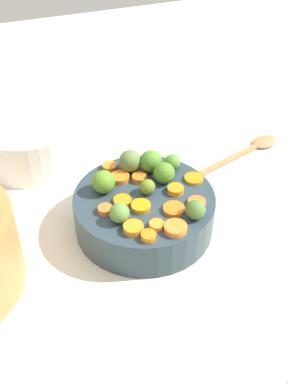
# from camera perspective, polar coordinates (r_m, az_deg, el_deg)

# --- Properties ---
(tabletop) EXTENTS (2.40, 2.40, 0.02)m
(tabletop) POSITION_cam_1_polar(r_m,az_deg,el_deg) (0.89, 0.57, -4.55)
(tabletop) COLOR beige
(tabletop) RESTS_ON ground
(serving_bowl_carrots) EXTENTS (0.26, 0.26, 0.07)m
(serving_bowl_carrots) POSITION_cam_1_polar(r_m,az_deg,el_deg) (0.85, 0.00, -2.42)
(serving_bowl_carrots) COLOR #2B3C46
(serving_bowl_carrots) RESTS_ON tabletop
(carrot_slice_0) EXTENTS (0.04, 0.04, 0.01)m
(carrot_slice_0) POSITION_cam_1_polar(r_m,az_deg,el_deg) (0.81, 6.55, -1.32)
(carrot_slice_0) COLOR orange
(carrot_slice_0) RESTS_ON serving_bowl_carrots
(carrot_slice_1) EXTENTS (0.04, 0.04, 0.01)m
(carrot_slice_1) POSITION_cam_1_polar(r_m,az_deg,el_deg) (0.80, -0.39, -1.79)
(carrot_slice_1) COLOR orange
(carrot_slice_1) RESTS_ON serving_bowl_carrots
(carrot_slice_2) EXTENTS (0.03, 0.03, 0.01)m
(carrot_slice_2) POSITION_cam_1_polar(r_m,az_deg,el_deg) (0.77, 1.58, -4.09)
(carrot_slice_2) COLOR orange
(carrot_slice_2) RESTS_ON serving_bowl_carrots
(carrot_slice_3) EXTENTS (0.04, 0.04, 0.01)m
(carrot_slice_3) POSITION_cam_1_polar(r_m,az_deg,el_deg) (0.89, -4.27, 3.15)
(carrot_slice_3) COLOR orange
(carrot_slice_3) RESTS_ON serving_bowl_carrots
(carrot_slice_4) EXTENTS (0.05, 0.05, 0.01)m
(carrot_slice_4) POSITION_cam_1_polar(r_m,az_deg,el_deg) (0.86, -2.98, 1.81)
(carrot_slice_4) COLOR orange
(carrot_slice_4) RESTS_ON serving_bowl_carrots
(carrot_slice_5) EXTENTS (0.03, 0.03, 0.01)m
(carrot_slice_5) POSITION_cam_1_polar(r_m,az_deg,el_deg) (0.75, 0.56, -5.48)
(carrot_slice_5) COLOR orange
(carrot_slice_5) RESTS_ON serving_bowl_carrots
(carrot_slice_6) EXTENTS (0.05, 0.05, 0.01)m
(carrot_slice_6) POSITION_cam_1_polar(r_m,az_deg,el_deg) (0.76, 3.92, -4.50)
(carrot_slice_6) COLOR orange
(carrot_slice_6) RESTS_ON serving_bowl_carrots
(carrot_slice_7) EXTENTS (0.04, 0.04, 0.01)m
(carrot_slice_7) POSITION_cam_1_polar(r_m,az_deg,el_deg) (0.76, -1.32, -4.49)
(carrot_slice_7) COLOR orange
(carrot_slice_7) RESTS_ON serving_bowl_carrots
(carrot_slice_8) EXTENTS (0.05, 0.05, 0.01)m
(carrot_slice_8) POSITION_cam_1_polar(r_m,az_deg,el_deg) (0.80, 3.71, -2.12)
(carrot_slice_8) COLOR orange
(carrot_slice_8) RESTS_ON serving_bowl_carrots
(carrot_slice_9) EXTENTS (0.05, 0.05, 0.01)m
(carrot_slice_9) POSITION_cam_1_polar(r_m,az_deg,el_deg) (0.87, 6.17, 1.65)
(carrot_slice_9) COLOR orange
(carrot_slice_9) RESTS_ON serving_bowl_carrots
(carrot_slice_10) EXTENTS (0.04, 0.04, 0.01)m
(carrot_slice_10) POSITION_cam_1_polar(r_m,az_deg,el_deg) (0.80, -4.81, -2.18)
(carrot_slice_10) COLOR orange
(carrot_slice_10) RESTS_ON serving_bowl_carrots
(carrot_slice_11) EXTENTS (0.04, 0.04, 0.01)m
(carrot_slice_11) POSITION_cam_1_polar(r_m,az_deg,el_deg) (0.83, 3.93, 0.28)
(carrot_slice_11) COLOR orange
(carrot_slice_11) RESTS_ON serving_bowl_carrots
(carrot_slice_12) EXTENTS (0.04, 0.04, 0.01)m
(carrot_slice_12) POSITION_cam_1_polar(r_m,az_deg,el_deg) (0.82, -2.79, -0.88)
(carrot_slice_12) COLOR orange
(carrot_slice_12) RESTS_ON serving_bowl_carrots
(carrot_slice_13) EXTENTS (0.04, 0.04, 0.01)m
(carrot_slice_13) POSITION_cam_1_polar(r_m,az_deg,el_deg) (0.86, -0.73, 1.73)
(carrot_slice_13) COLOR orange
(carrot_slice_13) RESTS_ON serving_bowl_carrots
(brussels_sprout_0) EXTENTS (0.04, 0.04, 0.04)m
(brussels_sprout_0) POSITION_cam_1_polar(r_m,az_deg,el_deg) (0.87, 0.86, 3.80)
(brussels_sprout_0) COLOR #497F27
(brussels_sprout_0) RESTS_ON serving_bowl_carrots
(brussels_sprout_1) EXTENTS (0.04, 0.04, 0.04)m
(brussels_sprout_1) POSITION_cam_1_polar(r_m,az_deg,el_deg) (0.83, -5.02, 1.26)
(brussels_sprout_1) COLOR #578925
(brussels_sprout_1) RESTS_ON serving_bowl_carrots
(brussels_sprout_2) EXTENTS (0.03, 0.03, 0.03)m
(brussels_sprout_2) POSITION_cam_1_polar(r_m,az_deg,el_deg) (0.88, 3.50, 3.68)
(brussels_sprout_2) COLOR #4C802E
(brussels_sprout_2) RESTS_ON serving_bowl_carrots
(brussels_sprout_3) EXTENTS (0.03, 0.03, 0.03)m
(brussels_sprout_3) POSITION_cam_1_polar(r_m,az_deg,el_deg) (0.78, 6.39, -2.19)
(brussels_sprout_3) COLOR #4B7331
(brussels_sprout_3) RESTS_ON serving_bowl_carrots
(brussels_sprout_4) EXTENTS (0.04, 0.04, 0.04)m
(brussels_sprout_4) POSITION_cam_1_polar(r_m,az_deg,el_deg) (0.88, -1.73, 3.84)
(brussels_sprout_4) COLOR #5C733D
(brussels_sprout_4) RESTS_ON serving_bowl_carrots
(brussels_sprout_5) EXTENTS (0.04, 0.04, 0.04)m
(brussels_sprout_5) POSITION_cam_1_polar(r_m,az_deg,el_deg) (0.85, 2.50, 2.38)
(brussels_sprout_5) COLOR #4A7F24
(brussels_sprout_5) RESTS_ON serving_bowl_carrots
(brussels_sprout_6) EXTENTS (0.03, 0.03, 0.03)m
(brussels_sprout_6) POSITION_cam_1_polar(r_m,az_deg,el_deg) (0.77, -3.06, -2.62)
(brussels_sprout_6) COLOR #58863B
(brussels_sprout_6) RESTS_ON serving_bowl_carrots
(brussels_sprout_7) EXTENTS (0.03, 0.03, 0.03)m
(brussels_sprout_7) POSITION_cam_1_polar(r_m,az_deg,el_deg) (0.82, 0.24, 0.59)
(brussels_sprout_7) COLOR olive
(brussels_sprout_7) RESTS_ON serving_bowl_carrots
(wooden_spoon) EXTENTS (0.10, 0.27, 0.01)m
(wooden_spoon) POSITION_cam_1_polar(r_m,az_deg,el_deg) (1.10, 12.96, 5.20)
(wooden_spoon) COLOR #B87B4D
(wooden_spoon) RESTS_ON tabletop
(casserole_dish) EXTENTS (0.23, 0.23, 0.10)m
(casserole_dish) POSITION_cam_1_polar(r_m,az_deg,el_deg) (1.05, -13.73, 6.28)
(casserole_dish) COLOR white
(casserole_dish) RESTS_ON tabletop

